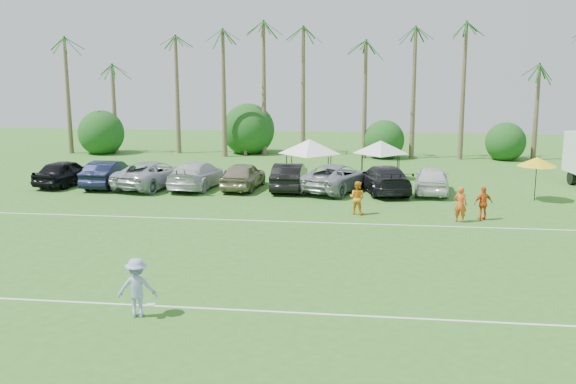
# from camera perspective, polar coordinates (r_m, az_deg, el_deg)

# --- Properties ---
(ground) EXTENTS (120.00, 120.00, 0.00)m
(ground) POSITION_cam_1_polar(r_m,az_deg,el_deg) (19.15, -8.19, -12.41)
(ground) COLOR #2E661E
(ground) RESTS_ON ground
(field_lines) EXTENTS (80.00, 12.10, 0.01)m
(field_lines) POSITION_cam_1_polar(r_m,az_deg,el_deg) (26.48, -3.56, -5.62)
(field_lines) COLOR white
(field_lines) RESTS_ON ground
(palm_tree_0) EXTENTS (2.40, 2.40, 8.90)m
(palm_tree_0) POSITION_cam_1_polar(r_m,az_deg,el_deg) (61.12, -19.02, 10.33)
(palm_tree_0) COLOR brown
(palm_tree_0) RESTS_ON ground
(palm_tree_1) EXTENTS (2.40, 2.40, 9.90)m
(palm_tree_1) POSITION_cam_1_polar(r_m,az_deg,el_deg) (59.10, -14.64, 11.41)
(palm_tree_1) COLOR brown
(palm_tree_1) RESTS_ON ground
(palm_tree_2) EXTENTS (2.40, 2.40, 10.90)m
(palm_tree_2) POSITION_cam_1_polar(r_m,az_deg,el_deg) (57.46, -9.94, 12.48)
(palm_tree_2) COLOR brown
(palm_tree_2) RESTS_ON ground
(palm_tree_3) EXTENTS (2.40, 2.40, 11.90)m
(palm_tree_3) POSITION_cam_1_polar(r_m,az_deg,el_deg) (56.44, -5.97, 13.48)
(palm_tree_3) COLOR brown
(palm_tree_3) RESTS_ON ground
(palm_tree_4) EXTENTS (2.40, 2.40, 8.90)m
(palm_tree_4) POSITION_cam_1_polar(r_m,az_deg,el_deg) (55.61, -1.83, 10.90)
(palm_tree_4) COLOR brown
(palm_tree_4) RESTS_ON ground
(palm_tree_5) EXTENTS (2.40, 2.40, 9.90)m
(palm_tree_5) POSITION_cam_1_polar(r_m,az_deg,el_deg) (55.12, 2.36, 11.81)
(palm_tree_5) COLOR brown
(palm_tree_5) RESTS_ON ground
(palm_tree_6) EXTENTS (2.40, 2.40, 10.90)m
(palm_tree_6) POSITION_cam_1_polar(r_m,az_deg,el_deg) (54.93, 6.63, 12.65)
(palm_tree_6) COLOR brown
(palm_tree_6) RESTS_ON ground
(palm_tree_7) EXTENTS (2.40, 2.40, 11.90)m
(palm_tree_7) POSITION_cam_1_polar(r_m,az_deg,el_deg) (55.04, 10.93, 13.41)
(palm_tree_7) COLOR brown
(palm_tree_7) RESTS_ON ground
(palm_tree_8) EXTENTS (2.40, 2.40, 8.90)m
(palm_tree_8) POSITION_cam_1_polar(r_m,az_deg,el_deg) (55.50, 16.08, 10.49)
(palm_tree_8) COLOR brown
(palm_tree_8) RESTS_ON ground
(palm_tree_9) EXTENTS (2.40, 2.40, 9.90)m
(palm_tree_9) POSITION_cam_1_polar(r_m,az_deg,el_deg) (56.45, 21.24, 11.07)
(palm_tree_9) COLOR brown
(palm_tree_9) RESTS_ON ground
(bush_tree_0) EXTENTS (4.00, 4.00, 4.00)m
(bush_tree_0) POSITION_cam_1_polar(r_m,az_deg,el_deg) (61.06, -15.74, 5.17)
(bush_tree_0) COLOR brown
(bush_tree_0) RESTS_ON ground
(bush_tree_1) EXTENTS (4.00, 4.00, 4.00)m
(bush_tree_1) POSITION_cam_1_polar(r_m,az_deg,el_deg) (57.24, -3.62, 5.19)
(bush_tree_1) COLOR brown
(bush_tree_1) RESTS_ON ground
(bush_tree_2) EXTENTS (4.00, 4.00, 4.00)m
(bush_tree_2) POSITION_cam_1_polar(r_m,az_deg,el_deg) (56.21, 8.52, 4.99)
(bush_tree_2) COLOR brown
(bush_tree_2) RESTS_ON ground
(bush_tree_3) EXTENTS (4.00, 4.00, 4.00)m
(bush_tree_3) POSITION_cam_1_polar(r_m,az_deg,el_deg) (57.29, 18.60, 4.65)
(bush_tree_3) COLOR brown
(bush_tree_3) RESTS_ON ground
(sideline_player_a) EXTENTS (0.76, 0.62, 1.79)m
(sideline_player_a) POSITION_cam_1_polar(r_m,az_deg,el_deg) (32.95, 15.08, -1.07)
(sideline_player_a) COLOR #DC4F18
(sideline_player_a) RESTS_ON ground
(sideline_player_b) EXTENTS (1.05, 0.95, 1.77)m
(sideline_player_b) POSITION_cam_1_polar(r_m,az_deg,el_deg) (33.69, 6.17, -0.51)
(sideline_player_b) COLOR orange
(sideline_player_b) RESTS_ON ground
(sideline_player_c) EXTENTS (1.08, 0.73, 1.71)m
(sideline_player_c) POSITION_cam_1_polar(r_m,az_deg,el_deg) (33.73, 16.97, -0.97)
(sideline_player_c) COLOR #DC5218
(sideline_player_c) RESTS_ON ground
(canopy_tent_left) EXTENTS (4.19, 4.19, 3.39)m
(canopy_tent_left) POSITION_cam_1_polar(r_m,az_deg,el_deg) (42.57, 1.92, 4.71)
(canopy_tent_left) COLOR black
(canopy_tent_left) RESTS_ON ground
(canopy_tent_right) EXTENTS (3.84, 3.84, 3.11)m
(canopy_tent_right) POSITION_cam_1_polar(r_m,az_deg,el_deg) (44.35, 8.24, 4.54)
(canopy_tent_right) COLOR black
(canopy_tent_right) RESTS_ON ground
(market_umbrella) EXTENTS (2.29, 2.29, 2.55)m
(market_umbrella) POSITION_cam_1_polar(r_m,az_deg,el_deg) (39.31, 21.26, 2.53)
(market_umbrella) COLOR black
(market_umbrella) RESTS_ON ground
(frisbee_player) EXTENTS (1.31, 0.91, 1.86)m
(frisbee_player) POSITION_cam_1_polar(r_m,az_deg,el_deg) (20.44, -13.27, -8.27)
(frisbee_player) COLOR #929BD0
(frisbee_player) RESTS_ON ground
(parked_car_0) EXTENTS (2.88, 5.28, 1.70)m
(parked_car_0) POSITION_cam_1_polar(r_m,az_deg,el_deg) (44.23, -19.13, 1.65)
(parked_car_0) COLOR black
(parked_car_0) RESTS_ON ground
(parked_car_1) EXTENTS (1.87, 5.19, 1.70)m
(parked_car_1) POSITION_cam_1_polar(r_m,az_deg,el_deg) (43.00, -15.64, 1.60)
(parked_car_1) COLOR black
(parked_car_1) RESTS_ON ground
(parked_car_2) EXTENTS (4.21, 6.62, 1.70)m
(parked_car_2) POSITION_cam_1_polar(r_m,az_deg,el_deg) (41.99, -11.93, 1.55)
(parked_car_2) COLOR #999EA7
(parked_car_2) RESTS_ON ground
(parked_car_3) EXTENTS (3.15, 6.13, 1.70)m
(parked_car_3) POSITION_cam_1_polar(r_m,az_deg,el_deg) (41.32, -7.99, 1.54)
(parked_car_3) COLOR silver
(parked_car_3) RESTS_ON ground
(parked_car_4) EXTENTS (2.39, 5.14, 1.70)m
(parked_car_4) POSITION_cam_1_polar(r_m,az_deg,el_deg) (40.68, -3.99, 1.47)
(parked_car_4) COLOR #7E785A
(parked_car_4) RESTS_ON ground
(parked_car_5) EXTENTS (1.81, 5.17, 1.70)m
(parked_car_5) POSITION_cam_1_polar(r_m,az_deg,el_deg) (40.26, 0.12, 1.40)
(parked_car_5) COLOR black
(parked_car_5) RESTS_ON ground
(parked_car_6) EXTENTS (4.88, 6.73, 1.70)m
(parked_car_6) POSITION_cam_1_polar(r_m,az_deg,el_deg) (39.97, 4.28, 1.29)
(parked_car_6) COLOR gray
(parked_car_6) RESTS_ON ground
(parked_car_7) EXTENTS (3.71, 6.26, 1.70)m
(parked_car_7) POSITION_cam_1_polar(r_m,az_deg,el_deg) (39.78, 8.49, 1.16)
(parked_car_7) COLOR black
(parked_car_7) RESTS_ON ground
(parked_car_8) EXTENTS (2.42, 5.15, 1.70)m
(parked_car_8) POSITION_cam_1_polar(r_m,az_deg,el_deg) (40.09, 12.67, 1.08)
(parked_car_8) COLOR silver
(parked_car_8) RESTS_ON ground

